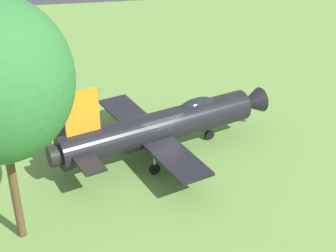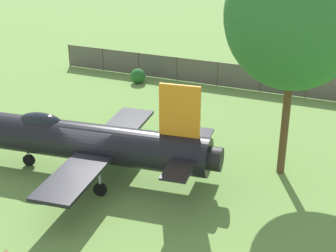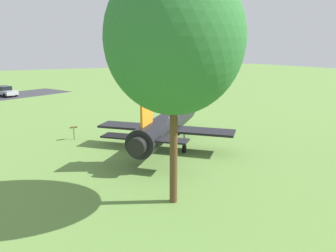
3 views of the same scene
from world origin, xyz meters
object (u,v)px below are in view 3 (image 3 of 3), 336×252
Objects in this scene: display_jet at (169,122)px; shade_tree at (174,39)px; parked_car_silver at (5,91)px; info_plaque at (74,129)px.

display_jet is 1.03× the size of shade_tree.
shade_tree is 44.10m from parked_car_silver.
shade_tree reaches higher than info_plaque.
shade_tree reaches higher than display_jet.
parked_car_silver is (-29.89, -4.00, -0.07)m from info_plaque.
info_plaque is at bearing 95.76° from display_jet.
parked_car_silver is at bearing 60.90° from display_jet.
display_jet is at bearing -7.92° from parked_car_silver.
info_plaque is at bearing -172.28° from shade_tree.
display_jet is 7.84m from info_plaque.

